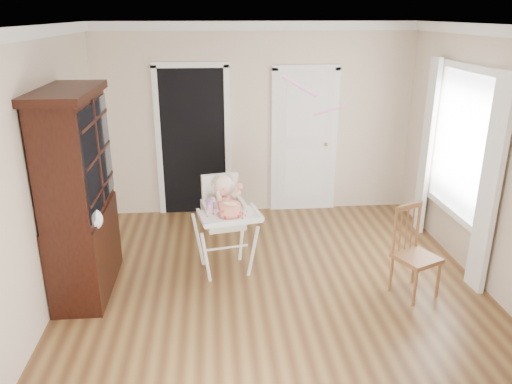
{
  "coord_description": "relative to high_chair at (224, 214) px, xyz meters",
  "views": [
    {
      "loc": [
        -0.61,
        -4.5,
        2.81
      ],
      "look_at": [
        -0.17,
        0.54,
        0.98
      ],
      "focal_mm": 35.0,
      "sensor_mm": 36.0,
      "label": 1
    }
  ],
  "objects": [
    {
      "name": "high_chair",
      "position": [
        0.0,
        0.0,
        0.0
      ],
      "size": [
        0.78,
        0.91,
        1.13
      ],
      "rotation": [
        0.0,
        0.0,
        0.2
      ],
      "color": "white",
      "rests_on": "floor"
    },
    {
      "name": "closet_door",
      "position": [
        1.22,
        1.84,
        0.33
      ],
      "size": [
        0.96,
        0.09,
        2.13
      ],
      "color": "white",
      "rests_on": "wall_back"
    },
    {
      "name": "wall_right",
      "position": [
        2.77,
        -0.64,
        0.65
      ],
      "size": [
        0.0,
        5.0,
        5.0
      ],
      "primitive_type": "plane",
      "rotation": [
        1.57,
        0.0,
        -1.57
      ],
      "color": "beige",
      "rests_on": "floor"
    },
    {
      "name": "window_right",
      "position": [
        2.7,
        0.16,
        0.59
      ],
      "size": [
        0.13,
        1.84,
        2.3
      ],
      "color": "white",
      "rests_on": "wall_right"
    },
    {
      "name": "wall_back",
      "position": [
        0.52,
        1.86,
        0.65
      ],
      "size": [
        4.5,
        0.0,
        4.5
      ],
      "primitive_type": "plane",
      "rotation": [
        1.57,
        0.0,
        0.0
      ],
      "color": "beige",
      "rests_on": "floor"
    },
    {
      "name": "crown_molding",
      "position": [
        0.52,
        -0.64,
        1.94
      ],
      "size": [
        4.5,
        5.0,
        0.12
      ],
      "primitive_type": null,
      "color": "white",
      "rests_on": "ceiling"
    },
    {
      "name": "china_cabinet",
      "position": [
        -1.47,
        -0.27,
        0.37
      ],
      "size": [
        0.56,
        1.27,
        2.14
      ],
      "color": "black",
      "rests_on": "floor"
    },
    {
      "name": "cake",
      "position": [
        0.06,
        -0.25,
        0.16
      ],
      "size": [
        0.29,
        0.29,
        0.14
      ],
      "color": "silver",
      "rests_on": "high_chair"
    },
    {
      "name": "sippy_cup",
      "position": [
        -0.15,
        -0.18,
        0.17
      ],
      "size": [
        0.08,
        0.08,
        0.19
      ],
      "rotation": [
        0.0,
        0.0,
        0.2
      ],
      "color": "pink",
      "rests_on": "high_chair"
    },
    {
      "name": "baby",
      "position": [
        -0.0,
        0.03,
        0.17
      ],
      "size": [
        0.36,
        0.27,
        0.53
      ],
      "rotation": [
        0.0,
        0.0,
        0.2
      ],
      "color": "beige",
      "rests_on": "high_chair"
    },
    {
      "name": "ceiling",
      "position": [
        0.52,
        -0.64,
        2.0
      ],
      "size": [
        5.0,
        5.0,
        0.0
      ],
      "primitive_type": "plane",
      "rotation": [
        3.14,
        0.0,
        0.0
      ],
      "color": "white",
      "rests_on": "wall_back"
    },
    {
      "name": "doorway",
      "position": [
        -0.38,
        1.85,
        0.41
      ],
      "size": [
        1.06,
        0.05,
        2.22
      ],
      "color": "black",
      "rests_on": "wall_back"
    },
    {
      "name": "wall_left",
      "position": [
        -1.73,
        -0.64,
        0.65
      ],
      "size": [
        0.0,
        5.0,
        5.0
      ],
      "primitive_type": "plane",
      "rotation": [
        1.57,
        0.0,
        1.57
      ],
      "color": "beige",
      "rests_on": "floor"
    },
    {
      "name": "floor",
      "position": [
        0.52,
        -0.64,
        -0.7
      ],
      "size": [
        5.0,
        5.0,
        0.0
      ],
      "primitive_type": "plane",
      "color": "#53341C",
      "rests_on": "ground"
    },
    {
      "name": "dining_chair",
      "position": [
        1.95,
        -0.66,
        -0.25
      ],
      "size": [
        0.52,
        0.52,
        0.96
      ],
      "rotation": [
        0.0,
        0.0,
        0.43
      ],
      "color": "brown",
      "rests_on": "floor"
    },
    {
      "name": "streamer",
      "position": [
        0.73,
        -0.41,
        1.45
      ],
      "size": [
        0.28,
        0.43,
        0.15
      ],
      "primitive_type": null,
      "rotation": [
        0.26,
        0.0,
        0.54
      ],
      "color": "#FF93D0",
      "rests_on": "ceiling"
    }
  ]
}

